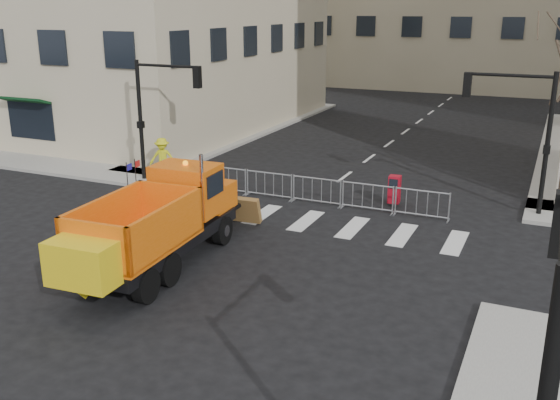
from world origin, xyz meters
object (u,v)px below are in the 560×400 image
at_px(cop_a, 210,202).
at_px(cop_b, 206,202).
at_px(worker, 162,158).
at_px(newspaper_box, 394,189).
at_px(cop_c, 194,207).
at_px(plow_truck, 156,222).

xyz_separation_m(cop_a, cop_b, (-0.17, 0.00, -0.03)).
relative_size(worker, newspaper_box, 1.65).
bearing_deg(cop_c, cop_b, -163.32).
height_order(cop_b, newspaper_box, cop_b).
bearing_deg(cop_b, worker, -9.31).
bearing_deg(cop_c, cop_a, -175.11).
bearing_deg(worker, cop_b, -65.62).
xyz_separation_m(plow_truck, worker, (-5.55, 8.36, -0.43)).
xyz_separation_m(plow_truck, cop_b, (-0.68, 3.96, -0.62)).
bearing_deg(cop_c, newspaper_box, 152.14).
bearing_deg(cop_b, cop_a, -148.47).
height_order(worker, newspaper_box, worker).
bearing_deg(cop_c, plow_truck, 28.61).
xyz_separation_m(cop_b, newspaper_box, (5.63, 4.96, -0.17)).
bearing_deg(worker, cop_c, -70.41).
relative_size(plow_truck, cop_c, 4.83).
relative_size(plow_truck, cop_b, 5.01).
height_order(cop_a, cop_c, same).
distance_m(worker, newspaper_box, 10.52).
bearing_deg(worker, cop_a, -64.69).
height_order(cop_a, cop_b, cop_a).
distance_m(cop_b, cop_c, 0.81).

